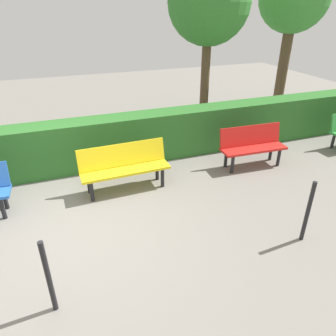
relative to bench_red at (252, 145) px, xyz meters
name	(u,v)px	position (x,y,z in m)	size (l,w,h in m)	color
ground_plane	(69,229)	(3.93, 0.95, -0.48)	(24.19, 24.19, 0.00)	gray
bench_red	(252,145)	(0.00, 0.00, 0.00)	(1.43, 0.53, 0.86)	red
bench_yellow	(124,165)	(2.79, 0.01, 0.01)	(1.66, 0.52, 0.86)	yellow
hedge_row	(118,141)	(2.67, -1.10, 0.05)	(20.19, 0.59, 1.05)	#2D6B28
tree_mid	(209,3)	(-0.15, -2.68, 2.67)	(2.07, 2.07, 4.21)	brown
railing_post_mid	(308,212)	(0.65, 2.40, 0.02)	(0.06, 0.06, 1.00)	black
railing_post_far	(48,277)	(4.20, 2.40, 0.02)	(0.06, 0.06, 1.00)	black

